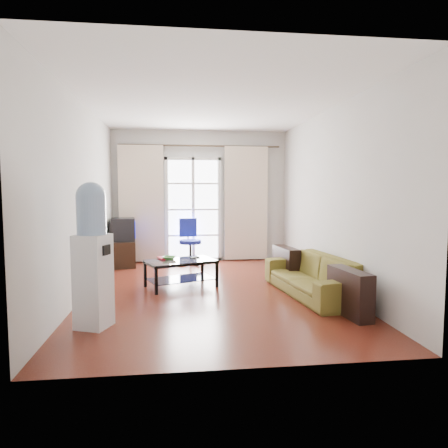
{
  "coord_description": "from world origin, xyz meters",
  "views": [
    {
      "loc": [
        -0.53,
        -5.74,
        1.47
      ],
      "look_at": [
        0.22,
        0.35,
        0.95
      ],
      "focal_mm": 32.0,
      "sensor_mm": 36.0,
      "label": 1
    }
  ],
  "objects_px": {
    "crt_tv": "(122,230)",
    "water_cooler": "(92,252)",
    "task_chair": "(190,251)",
    "tv_stand": "(123,253)",
    "coffee_table": "(181,270)",
    "sofa": "(313,275)"
  },
  "relations": [
    {
      "from": "tv_stand",
      "to": "task_chair",
      "type": "relative_size",
      "value": 0.75
    },
    {
      "from": "tv_stand",
      "to": "task_chair",
      "type": "bearing_deg",
      "value": -5.35
    },
    {
      "from": "coffee_table",
      "to": "task_chair",
      "type": "distance_m",
      "value": 1.92
    },
    {
      "from": "coffee_table",
      "to": "task_chair",
      "type": "bearing_deg",
      "value": 83.71
    },
    {
      "from": "coffee_table",
      "to": "crt_tv",
      "type": "xyz_separation_m",
      "value": [
        -1.1,
        1.81,
        0.45
      ]
    },
    {
      "from": "tv_stand",
      "to": "coffee_table",
      "type": "bearing_deg",
      "value": -68.01
    },
    {
      "from": "sofa",
      "to": "water_cooler",
      "type": "relative_size",
      "value": 1.26
    },
    {
      "from": "coffee_table",
      "to": "task_chair",
      "type": "xyz_separation_m",
      "value": [
        0.21,
        1.91,
        0.0
      ]
    },
    {
      "from": "crt_tv",
      "to": "water_cooler",
      "type": "xyz_separation_m",
      "value": [
        0.14,
        -3.49,
        0.1
      ]
    },
    {
      "from": "coffee_table",
      "to": "crt_tv",
      "type": "relative_size",
      "value": 2.2
    },
    {
      "from": "tv_stand",
      "to": "water_cooler",
      "type": "xyz_separation_m",
      "value": [
        0.14,
        -3.51,
        0.57
      ]
    },
    {
      "from": "task_chair",
      "to": "crt_tv",
      "type": "bearing_deg",
      "value": 173.38
    },
    {
      "from": "sofa",
      "to": "task_chair",
      "type": "height_order",
      "value": "task_chair"
    },
    {
      "from": "sofa",
      "to": "water_cooler",
      "type": "xyz_separation_m",
      "value": [
        -2.79,
        -1.0,
        0.54
      ]
    },
    {
      "from": "tv_stand",
      "to": "task_chair",
      "type": "height_order",
      "value": "task_chair"
    },
    {
      "from": "coffee_table",
      "to": "tv_stand",
      "type": "height_order",
      "value": "tv_stand"
    },
    {
      "from": "coffee_table",
      "to": "tv_stand",
      "type": "distance_m",
      "value": 2.13
    },
    {
      "from": "sofa",
      "to": "crt_tv",
      "type": "height_order",
      "value": "crt_tv"
    },
    {
      "from": "sofa",
      "to": "coffee_table",
      "type": "distance_m",
      "value": 1.96
    },
    {
      "from": "tv_stand",
      "to": "water_cooler",
      "type": "relative_size",
      "value": 0.43
    },
    {
      "from": "task_chair",
      "to": "water_cooler",
      "type": "bearing_deg",
      "value": -119.05
    },
    {
      "from": "coffee_table",
      "to": "crt_tv",
      "type": "bearing_deg",
      "value": 121.25
    }
  ]
}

